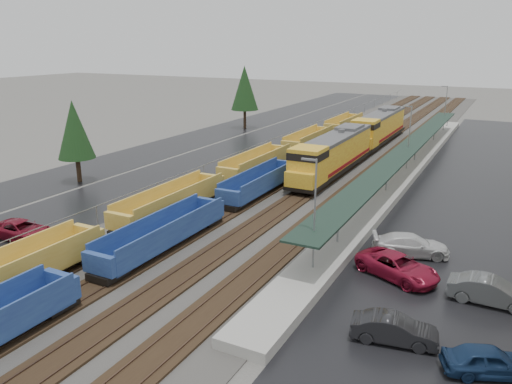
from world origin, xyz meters
TOP-DOWN VIEW (x-y plane):
  - ballast_strip at (0.00, 60.00)m, footprint 20.00×160.00m
  - trackbed at (-0.00, 60.00)m, footprint 14.60×160.00m
  - west_parking_lot at (-15.00, 60.00)m, footprint 10.00×160.00m
  - west_road at (-25.00, 60.00)m, footprint 9.00×160.00m
  - east_commuter_lot at (19.00, 50.00)m, footprint 16.00×100.00m
  - station_platform at (9.50, 50.01)m, footprint 3.00×80.00m
  - chainlink_fence at (-9.50, 58.44)m, footprint 0.08×160.04m
  - tree_west_near at (-22.00, 30.00)m, footprint 3.96×3.96m
  - tree_west_far at (-23.00, 70.00)m, footprint 4.84×4.84m
  - locomotive_lead at (2.00, 45.30)m, footprint 3.28×21.59m
  - locomotive_trail at (2.00, 66.30)m, footprint 3.28×21.59m
  - well_string_yellow at (-6.00, 33.68)m, footprint 2.68×95.91m
  - well_string_blue at (-2.00, 27.03)m, footprint 2.53×93.18m
  - parked_car_west_c at (-13.12, 15.61)m, footprint 2.70×5.49m
  - parked_car_east_a at (15.95, 14.93)m, footprint 2.26×4.60m
  - parked_car_east_b at (14.46, 22.48)m, footprint 4.68×6.18m
  - parked_car_east_c at (14.51, 26.51)m, footprint 3.98×5.89m
  - parked_car_east_d at (20.44, 14.30)m, footprint 3.21×4.55m
  - parked_car_east_e at (20.12, 21.55)m, footprint 1.78×4.90m

SIDE VIEW (x-z plane):
  - west_parking_lot at x=-15.00m, z-range 0.00..0.02m
  - west_road at x=-25.00m, z-range 0.00..0.02m
  - east_commuter_lot at x=19.00m, z-range 0.00..0.02m
  - ballast_strip at x=0.00m, z-range 0.00..0.08m
  - trackbed at x=0.00m, z-range 0.05..0.27m
  - parked_car_east_d at x=20.44m, z-range 0.00..1.44m
  - parked_car_east_a at x=15.95m, z-range 0.00..1.45m
  - station_platform at x=9.50m, z-range -3.27..4.73m
  - parked_car_west_c at x=-13.12m, z-range 0.00..1.50m
  - parked_car_east_b at x=14.46m, z-range 0.00..1.56m
  - parked_car_east_c at x=14.51m, z-range 0.00..1.58m
  - parked_car_east_e at x=20.12m, z-range 0.00..1.60m
  - well_string_blue at x=-2.00m, z-range 0.01..2.25m
  - well_string_yellow at x=-6.00m, z-range -0.01..2.37m
  - chainlink_fence at x=-9.50m, z-range 0.60..2.62m
  - locomotive_lead at x=2.00m, z-range 0.14..5.02m
  - locomotive_trail at x=2.00m, z-range 0.14..5.02m
  - tree_west_near at x=-22.00m, z-range 1.32..10.32m
  - tree_west_far at x=-23.00m, z-range 1.62..12.62m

